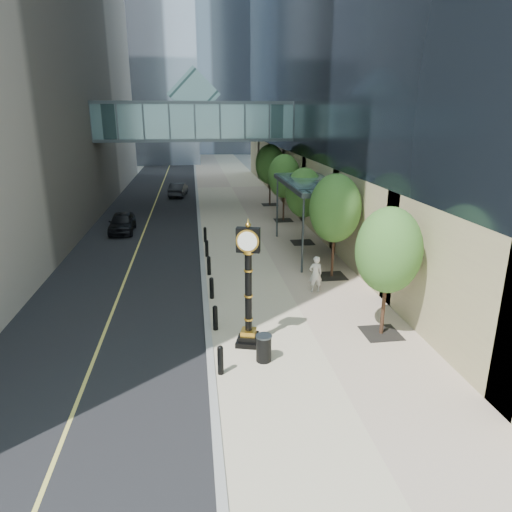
# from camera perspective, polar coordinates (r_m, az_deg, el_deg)

# --- Properties ---
(ground) EXTENTS (320.00, 320.00, 0.00)m
(ground) POSITION_cam_1_polar(r_m,az_deg,el_deg) (14.94, 6.65, -15.86)
(ground) COLOR gray
(ground) RESTS_ON ground
(road) EXTENTS (8.00, 180.00, 0.02)m
(road) POSITION_cam_1_polar(r_m,az_deg,el_deg) (52.81, -11.84, 8.21)
(road) COLOR black
(road) RESTS_ON ground
(sidewalk) EXTENTS (8.00, 180.00, 0.06)m
(sidewalk) POSITION_cam_1_polar(r_m,az_deg,el_deg) (52.86, -3.07, 8.58)
(sidewalk) COLOR #B8AA8E
(sidewalk) RESTS_ON ground
(curb) EXTENTS (0.25, 180.00, 0.07)m
(curb) POSITION_cam_1_polar(r_m,az_deg,el_deg) (52.68, -7.46, 8.43)
(curb) COLOR gray
(curb) RESTS_ON ground
(distant_tower_c) EXTENTS (22.00, 22.00, 65.00)m
(distant_tower_c) POSITION_cam_1_polar(r_m,az_deg,el_deg) (134.30, -10.00, 27.67)
(distant_tower_c) COLOR #A7B6D2
(distant_tower_c) RESTS_ON ground
(skywalk) EXTENTS (17.00, 4.20, 5.80)m
(skywalk) POSITION_cam_1_polar(r_m,az_deg,el_deg) (40.05, -7.68, 16.66)
(skywalk) COLOR slate
(skywalk) RESTS_ON ground
(entrance_canopy) EXTENTS (3.00, 8.00, 4.38)m
(entrance_canopy) POSITION_cam_1_polar(r_m,az_deg,el_deg) (27.22, 6.83, 8.93)
(entrance_canopy) COLOR #383F44
(entrance_canopy) RESTS_ON ground
(bollard_row) EXTENTS (0.20, 16.20, 0.90)m
(bollard_row) POSITION_cam_1_polar(r_m,az_deg,el_deg) (22.41, -5.74, -2.63)
(bollard_row) COLOR black
(bollard_row) RESTS_ON sidewalk
(street_trees) EXTENTS (2.66, 28.53, 5.46)m
(street_trees) POSITION_cam_1_polar(r_m,az_deg,el_deg) (29.89, 5.74, 8.47)
(street_trees) COLOR black
(street_trees) RESTS_ON sidewalk
(street_clock) EXTENTS (1.07, 1.07, 4.59)m
(street_clock) POSITION_cam_1_polar(r_m,az_deg,el_deg) (16.23, -0.95, -4.73)
(street_clock) COLOR black
(street_clock) RESTS_ON sidewalk
(trash_bin) EXTENTS (0.57, 0.57, 0.90)m
(trash_bin) POSITION_cam_1_polar(r_m,az_deg,el_deg) (15.82, 0.98, -11.53)
(trash_bin) COLOR black
(trash_bin) RESTS_ON sidewalk
(pedestrian) EXTENTS (0.66, 0.45, 1.75)m
(pedestrian) POSITION_cam_1_polar(r_m,az_deg,el_deg) (21.62, 7.45, -2.25)
(pedestrian) COLOR beige
(pedestrian) RESTS_ON sidewalk
(car_near) EXTENTS (1.75, 4.18, 1.41)m
(car_near) POSITION_cam_1_polar(r_m,az_deg,el_deg) (33.88, -16.40, 4.05)
(car_near) COLOR black
(car_near) RESTS_ON road
(car_far) EXTENTS (1.99, 4.27, 1.36)m
(car_far) POSITION_cam_1_polar(r_m,az_deg,el_deg) (47.67, -9.69, 8.20)
(car_far) COLOR black
(car_far) RESTS_ON road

